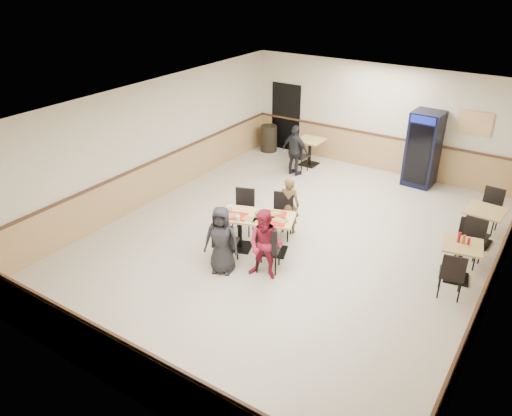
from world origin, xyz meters
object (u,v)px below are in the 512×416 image
Objects in this scene: lone_diner at (295,151)px; side_table_far at (483,221)px; main_table at (257,227)px; pepsi_cooler at (423,149)px; diner_man_opposite at (289,205)px; back_table at (310,148)px; diner_woman_left at (221,240)px; diner_woman_right at (265,245)px; trash_bin at (269,138)px; side_table_near at (460,256)px.

lone_diner reaches higher than side_table_far.
main_table is 0.83× the size of pepsi_cooler.
diner_man_opposite is 4.14m from back_table.
pepsi_cooler is at bearing -149.85° from lone_diner.
diner_woman_right is at bearing -0.96° from diner_woman_left.
main_table reaches higher than side_table_far.
trash_bin is (-3.64, 5.98, -0.30)m from diner_woman_right.
diner_woman_left is 0.69× the size of pepsi_cooler.
side_table_near is at bearing 20.77° from diner_woman_right.
lone_diner is at bearing 82.87° from diner_woman_left.
diner_man_opposite reaches higher than back_table.
pepsi_cooler is (3.14, 0.39, 0.48)m from back_table.
side_table_far is 0.40× the size of pepsi_cooler.
lone_diner is 3.41m from pepsi_cooler.
side_table_far is (0.07, 1.64, 0.03)m from side_table_near.
side_table_near is at bearing 9.21° from diner_woman_left.
back_table is (-1.34, 4.89, -0.01)m from main_table.
pepsi_cooler is (3.14, 1.29, 0.29)m from lone_diner.
trash_bin is (-6.77, 4.02, -0.10)m from side_table_near.
lone_diner is at bearing 151.60° from side_table_near.
diner_woman_left is at bearing -78.62° from back_table.
main_table is at bearing 116.46° from lone_diner.
main_table is at bearing 120.60° from diner_woman_right.
side_table_far is at bearing -46.54° from pepsi_cooler.
diner_woman_left reaches higher than side_table_far.
diner_man_opposite is at bearing 62.10° from main_table.
diner_woman_right is (0.82, 0.29, 0.02)m from diner_woman_left.
diner_woman_left is 0.96× the size of lone_diner.
main_table is at bearing -74.64° from back_table.
lone_diner is 2.08m from trash_bin.
diner_man_opposite is at bearing 94.86° from diner_woman_right.
trash_bin is at bearing -29.36° from lone_diner.
pepsi_cooler is at bearing -131.51° from diner_man_opposite.
side_table_far is at bearing 37.02° from diner_woman_right.
main_table is 4.80m from side_table_far.
diner_man_opposite is at bearing -177.03° from side_table_near.
diner_woman_left is at bearing -117.90° from main_table.
diner_man_opposite reaches higher than side_table_near.
side_table_near is at bearing 159.46° from lone_diner.
lone_diner is 5.33m from side_table_far.
diner_woman_left is 1.69× the size of trash_bin.
main_table is at bearing -162.19° from side_table_near.
side_table_far is (3.20, 3.59, -0.17)m from diner_woman_right.
side_table_far is at bearing -19.20° from trash_bin.
trash_bin reaches higher than back_table.
diner_man_opposite is 4.57m from pepsi_cooler.
pepsi_cooler is 4.82m from trash_bin.
trash_bin is at bearing 160.80° from side_table_far.
lone_diner is (-1.49, 2.96, 0.06)m from diner_man_opposite.
diner_man_opposite is 1.64× the size of side_table_far.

